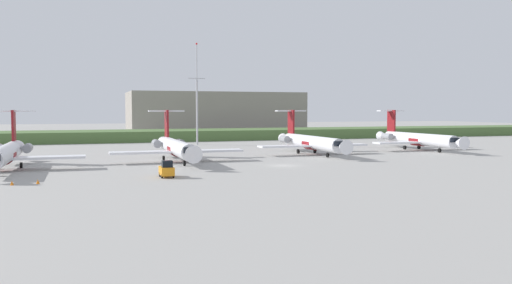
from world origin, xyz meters
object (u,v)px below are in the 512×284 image
at_px(safety_cone_rear_marker, 38,182).
at_px(regional_jet_second, 176,147).
at_px(regional_jet_third, 310,142).
at_px(regional_jet_fourth, 417,139).
at_px(antenna_mast, 197,103).
at_px(safety_cone_mid_marker, 12,183).
at_px(baggage_tug, 167,170).
at_px(regional_jet_nearest, 6,153).

bearing_deg(safety_cone_rear_marker, regional_jet_second, 47.60).
relative_size(regional_jet_third, regional_jet_fourth, 1.00).
distance_m(regional_jet_third, regional_jet_fourth, 27.76).
distance_m(antenna_mast, safety_cone_mid_marker, 75.53).
bearing_deg(safety_cone_mid_marker, antenna_mast, 60.93).
distance_m(regional_jet_second, baggage_tug, 21.99).
height_order(regional_jet_second, baggage_tug, regional_jet_second).
height_order(regional_jet_nearest, regional_jet_fourth, same).
bearing_deg(baggage_tug, safety_cone_mid_marker, -174.89).
relative_size(baggage_tug, safety_cone_rear_marker, 5.82).
bearing_deg(regional_jet_nearest, baggage_tug, -37.00).
relative_size(regional_jet_second, antenna_mast, 1.18).
bearing_deg(regional_jet_third, antenna_mast, 113.96).
bearing_deg(safety_cone_mid_marker, regional_jet_fourth, 22.15).
bearing_deg(safety_cone_rear_marker, baggage_tug, 4.93).
bearing_deg(regional_jet_second, baggage_tug, -102.85).
distance_m(antenna_mast, baggage_tug, 66.80).
xyz_separation_m(regional_jet_second, safety_cone_mid_marker, (-23.64, -23.07, -2.26)).
xyz_separation_m(regional_jet_second, safety_cone_rear_marker, (-20.79, -22.77, -2.26)).
bearing_deg(regional_jet_third, regional_jet_second, -167.23).
relative_size(regional_jet_second, regional_jet_fourth, 1.00).
bearing_deg(regional_jet_second, antenna_mast, 73.30).
bearing_deg(baggage_tug, regional_jet_second, 77.15).
bearing_deg(regional_jet_second, regional_jet_nearest, -169.17).
xyz_separation_m(regional_jet_nearest, antenna_mast, (39.22, 47.38, 8.30)).
xyz_separation_m(regional_jet_nearest, baggage_tug, (21.65, -16.31, -1.53)).
xyz_separation_m(antenna_mast, safety_cone_mid_marker, (-36.33, -65.37, -10.56)).
distance_m(regional_jet_fourth, baggage_tug, 68.44).
relative_size(regional_jet_nearest, regional_jet_fourth, 1.00).
bearing_deg(regional_jet_nearest, safety_cone_rear_marker, -72.02).
distance_m(regional_jet_fourth, safety_cone_mid_marker, 86.24).
xyz_separation_m(regional_jet_third, safety_cone_mid_marker, (-52.25, -29.55, -2.26)).
xyz_separation_m(baggage_tug, safety_cone_rear_marker, (-15.91, -1.37, -0.73)).
relative_size(antenna_mast, safety_cone_mid_marker, 47.69).
bearing_deg(regional_jet_second, regional_jet_fourth, 9.52).
relative_size(regional_jet_second, regional_jet_third, 1.00).
bearing_deg(regional_jet_nearest, regional_jet_fourth, 9.94).
bearing_deg(antenna_mast, safety_cone_rear_marker, -117.23).
height_order(regional_jet_third, regional_jet_fourth, same).
distance_m(regional_jet_nearest, safety_cone_mid_marker, 18.36).
distance_m(regional_jet_second, safety_cone_mid_marker, 33.11).
bearing_deg(regional_jet_fourth, regional_jet_third, -173.90).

